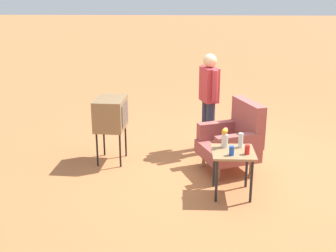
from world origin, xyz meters
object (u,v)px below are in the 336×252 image
person_standing (209,97)px  flower_vase (225,137)px  armchair (234,139)px  side_table (233,158)px  bottle_short_clear (241,140)px  soda_can_blue (232,151)px  soda_can_red (247,150)px  tv_on_stand (111,114)px

person_standing → flower_vase: person_standing is taller
armchair → flower_vase: size_ratio=4.00×
side_table → flower_vase: 0.30m
bottle_short_clear → soda_can_blue: 0.32m
armchair → person_standing: size_ratio=0.65×
armchair → person_standing: (-0.81, -0.34, 0.44)m
side_table → soda_can_red: (0.10, 0.17, 0.15)m
soda_can_blue → flower_vase: bearing=-167.1°
side_table → person_standing: 1.69m
person_standing → soda_can_blue: size_ratio=13.44×
armchair → tv_on_stand: bearing=-98.3°
armchair → side_table: bearing=-7.1°
soda_can_red → soda_can_blue: same height
side_table → tv_on_stand: 2.11m
soda_can_blue → flower_vase: (-0.29, -0.07, 0.09)m
soda_can_red → flower_vase: (-0.24, -0.27, 0.09)m
bottle_short_clear → soda_can_red: bottle_short_clear is taller
tv_on_stand → bottle_short_clear: bearing=63.4°
bottle_short_clear → flower_vase: size_ratio=0.75×
tv_on_stand → bottle_short_clear: (0.95, 1.89, -0.06)m
armchair → side_table: armchair is taller
bottle_short_clear → soda_can_blue: size_ratio=1.64×
tv_on_stand → person_standing: bearing=109.0°
person_standing → bottle_short_clear: (1.48, 0.35, -0.22)m
side_table → person_standing: (-1.62, -0.24, 0.41)m
person_standing → flower_vase: size_ratio=6.19×
side_table → person_standing: size_ratio=0.38×
armchair → soda_can_blue: size_ratio=8.69×
side_table → bottle_short_clear: bottle_short_clear is taller
bottle_short_clear → soda_can_blue: bearing=-27.7°
soda_can_blue → flower_vase: size_ratio=0.46×
soda_can_red → flower_vase: 0.37m
bottle_short_clear → soda_can_blue: (0.28, -0.15, -0.04)m
bottle_short_clear → side_table: bearing=-37.3°
person_standing → soda_can_red: (1.72, 0.41, -0.25)m
tv_on_stand → soda_can_blue: tv_on_stand is taller
side_table → armchair: bearing=172.9°
armchair → soda_can_red: size_ratio=8.69×
soda_can_red → soda_can_blue: bearing=-78.3°
side_table → tv_on_stand: bearing=-121.5°
tv_on_stand → bottle_short_clear: 2.12m
soda_can_blue → flower_vase: 0.31m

